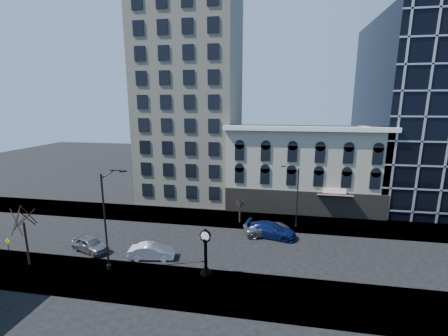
% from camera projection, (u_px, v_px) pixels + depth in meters
% --- Properties ---
extents(ground, '(160.00, 160.00, 0.00)m').
position_uv_depth(ground, '(200.00, 244.00, 33.50)').
color(ground, black).
rests_on(ground, ground).
extents(sidewalk_far, '(160.00, 6.00, 0.12)m').
position_uv_depth(sidewalk_far, '(215.00, 218.00, 41.20)').
color(sidewalk_far, gray).
rests_on(sidewalk_far, ground).
extents(sidewalk_near, '(160.00, 6.00, 0.12)m').
position_uv_depth(sidewalk_near, '(177.00, 286.00, 25.79)').
color(sidewalk_near, gray).
rests_on(sidewalk_near, ground).
extents(cream_tower, '(15.90, 15.40, 42.50)m').
position_uv_depth(cream_tower, '(191.00, 79.00, 48.66)').
color(cream_tower, beige).
rests_on(cream_tower, ground).
extents(victorian_row, '(22.60, 11.19, 12.50)m').
position_uv_depth(victorian_row, '(302.00, 167.00, 45.55)').
color(victorian_row, '#A29B85').
rests_on(victorian_row, ground).
extents(glass_office, '(20.00, 20.15, 28.00)m').
position_uv_depth(glass_office, '(438.00, 113.00, 45.35)').
color(glass_office, black).
rests_on(glass_office, ground).
extents(street_clock, '(1.03, 1.03, 4.53)m').
position_uv_depth(street_clock, '(206.00, 254.00, 26.93)').
color(street_clock, black).
rests_on(street_clock, sidewalk_near).
extents(street_lamp_near, '(2.42, 1.15, 9.79)m').
position_uv_depth(street_lamp_near, '(111.00, 194.00, 26.91)').
color(street_lamp_near, black).
rests_on(street_lamp_near, sidewalk_near).
extents(street_lamp_far, '(2.06, 0.62, 8.02)m').
position_uv_depth(street_lamp_far, '(293.00, 180.00, 37.04)').
color(street_lamp_far, black).
rests_on(street_lamp_far, sidewalk_far).
extents(bare_tree_near, '(4.01, 4.01, 6.88)m').
position_uv_depth(bare_tree_near, '(22.00, 214.00, 28.11)').
color(bare_tree_near, '#2F1E17').
rests_on(bare_tree_near, sidewalk_near).
extents(bare_tree_far, '(2.43, 2.43, 4.18)m').
position_uv_depth(bare_tree_far, '(240.00, 200.00, 38.82)').
color(bare_tree_far, '#2F1E17').
rests_on(bare_tree_far, sidewalk_far).
extents(warning_sign, '(0.70, 0.17, 2.17)m').
position_uv_depth(warning_sign, '(8.00, 244.00, 30.09)').
color(warning_sign, black).
rests_on(warning_sign, sidewalk_near).
extents(car_near_a, '(4.88, 3.22, 1.54)m').
position_uv_depth(car_near_a, '(90.00, 244.00, 31.89)').
color(car_near_a, '#595B60').
rests_on(car_near_a, ground).
extents(car_near_b, '(4.82, 2.34, 1.52)m').
position_uv_depth(car_near_b, '(152.00, 251.00, 30.37)').
color(car_near_b, silver).
rests_on(car_near_b, ground).
extents(car_far_a, '(6.24, 4.20, 1.59)m').
position_uv_depth(car_far_a, '(267.00, 228.00, 35.91)').
color(car_far_a, '#595B60').
rests_on(car_far_a, ground).
extents(car_far_b, '(6.25, 3.51, 1.71)m').
position_uv_depth(car_far_b, '(271.00, 230.00, 35.32)').
color(car_far_b, '#0C194C').
rests_on(car_far_b, ground).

